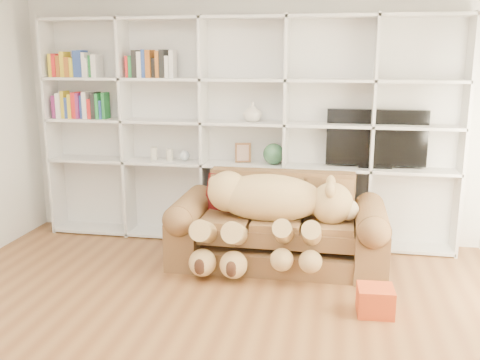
% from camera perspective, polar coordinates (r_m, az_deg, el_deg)
% --- Properties ---
extents(floor, '(5.00, 5.00, 0.00)m').
position_cam_1_polar(floor, '(3.93, -5.68, -17.42)').
color(floor, brown).
rests_on(floor, ground).
extents(wall_back, '(5.00, 0.02, 2.70)m').
position_cam_1_polar(wall_back, '(5.86, 0.80, 6.82)').
color(wall_back, white).
rests_on(wall_back, floor).
extents(bookshelf, '(4.43, 0.35, 2.40)m').
position_cam_1_polar(bookshelf, '(5.77, -1.79, 6.28)').
color(bookshelf, silver).
rests_on(bookshelf, floor).
extents(sofa, '(2.05, 0.89, 0.86)m').
position_cam_1_polar(sofa, '(5.25, 4.09, -5.44)').
color(sofa, brown).
rests_on(sofa, floor).
extents(teddy_bear, '(1.51, 0.83, 0.88)m').
position_cam_1_polar(teddy_bear, '(5.01, 3.04, -3.07)').
color(teddy_bear, tan).
rests_on(teddy_bear, sofa).
extents(throw_pillow, '(0.44, 0.36, 0.40)m').
position_cam_1_polar(throw_pillow, '(5.38, -1.60, -1.54)').
color(throw_pillow, '#57100E').
rests_on(throw_pillow, sofa).
extents(gift_box, '(0.29, 0.27, 0.22)m').
position_cam_1_polar(gift_box, '(4.44, 14.22, -12.35)').
color(gift_box, '#C7431A').
rests_on(gift_box, floor).
extents(tv, '(1.01, 0.18, 0.60)m').
position_cam_1_polar(tv, '(5.67, 14.33, 4.26)').
color(tv, black).
rests_on(tv, bookshelf).
extents(picture_frame, '(0.17, 0.06, 0.21)m').
position_cam_1_polar(picture_frame, '(5.72, 0.32, 2.94)').
color(picture_frame, '#56361D').
rests_on(picture_frame, bookshelf).
extents(green_vase, '(0.23, 0.23, 0.23)m').
position_cam_1_polar(green_vase, '(5.68, 3.61, 2.80)').
color(green_vase, '#305E3E').
rests_on(green_vase, bookshelf).
extents(figurine_tall, '(0.08, 0.08, 0.15)m').
position_cam_1_polar(figurine_tall, '(5.99, -9.18, 2.81)').
color(figurine_tall, beige).
rests_on(figurine_tall, bookshelf).
extents(figurine_short, '(0.10, 0.10, 0.13)m').
position_cam_1_polar(figurine_short, '(5.93, -7.52, 2.69)').
color(figurine_short, beige).
rests_on(figurine_short, bookshelf).
extents(snow_globe, '(0.11, 0.11, 0.11)m').
position_cam_1_polar(snow_globe, '(5.88, -5.94, 2.61)').
color(snow_globe, silver).
rests_on(snow_globe, bookshelf).
extents(shelf_vase, '(0.25, 0.25, 0.20)m').
position_cam_1_polar(shelf_vase, '(5.65, 1.32, 7.27)').
color(shelf_vase, beige).
rests_on(shelf_vase, bookshelf).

